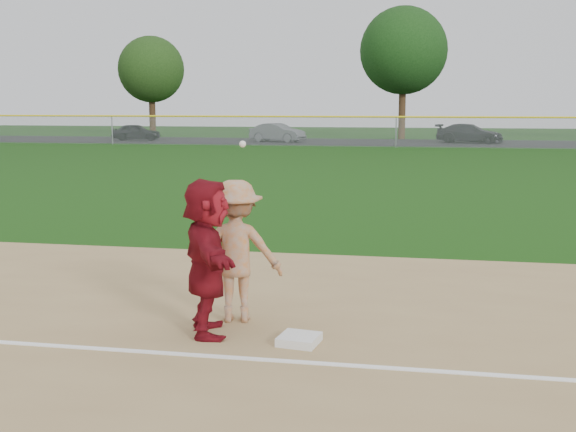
% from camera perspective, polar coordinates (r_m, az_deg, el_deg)
% --- Properties ---
extents(ground, '(160.00, 160.00, 0.00)m').
position_cam_1_polar(ground, '(9.03, -1.79, -9.64)').
color(ground, '#143E0B').
rests_on(ground, ground).
extents(foul_line, '(60.00, 0.10, 0.01)m').
position_cam_1_polar(foul_line, '(8.28, -3.01, -11.20)').
color(foul_line, white).
rests_on(foul_line, infield_dirt).
extents(parking_asphalt, '(120.00, 10.00, 0.01)m').
position_cam_1_polar(parking_asphalt, '(54.46, 8.76, 5.76)').
color(parking_asphalt, black).
rests_on(parking_asphalt, ground).
extents(first_base, '(0.52, 0.52, 0.10)m').
position_cam_1_polar(first_base, '(8.76, 0.89, -9.72)').
color(first_base, white).
rests_on(first_base, infield_dirt).
extents(base_runner, '(1.14, 1.90, 1.95)m').
position_cam_1_polar(base_runner, '(8.94, -6.40, -3.26)').
color(base_runner, maroon).
rests_on(base_runner, infield_dirt).
extents(car_left, '(4.00, 2.23, 1.29)m').
position_cam_1_polar(car_left, '(58.36, -11.90, 6.52)').
color(car_left, black).
rests_on(car_left, parking_asphalt).
extents(car_mid, '(4.47, 2.67, 1.39)m').
position_cam_1_polar(car_mid, '(54.75, -0.84, 6.62)').
color(car_mid, '#5A5D62').
rests_on(car_mid, parking_asphalt).
extents(car_right, '(5.11, 2.92, 1.40)m').
position_cam_1_polar(car_right, '(54.66, 14.15, 6.35)').
color(car_right, black).
rests_on(car_right, parking_asphalt).
extents(first_base_play, '(1.31, 0.90, 2.39)m').
position_cam_1_polar(first_base_play, '(9.49, -4.11, -2.77)').
color(first_base_play, '#959597').
rests_on(first_base_play, infield_dirt).
extents(outfield_fence, '(110.00, 0.12, 110.00)m').
position_cam_1_polar(outfield_fence, '(48.40, 8.56, 7.71)').
color(outfield_fence, '#999EA0').
rests_on(outfield_fence, ground).
extents(tree_1, '(5.80, 5.80, 8.75)m').
position_cam_1_polar(tree_1, '(65.90, -10.76, 11.30)').
color(tree_1, '#372414').
rests_on(tree_1, ground).
extents(tree_2, '(7.00, 7.00, 10.58)m').
position_cam_1_polar(tree_2, '(60.03, 9.11, 12.78)').
color(tree_2, '#3B2715').
rests_on(tree_2, ground).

